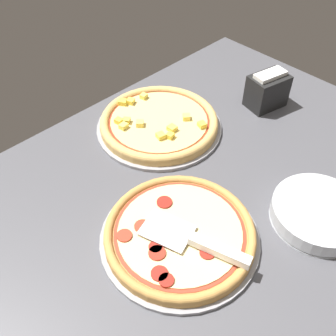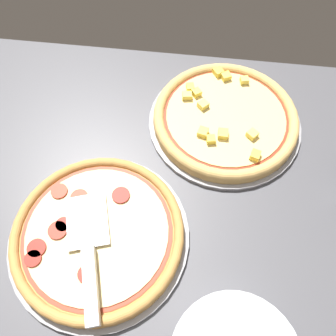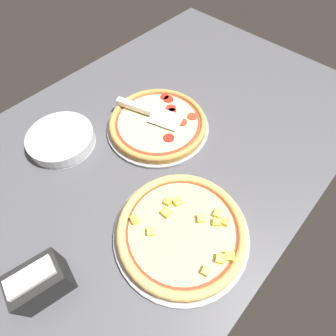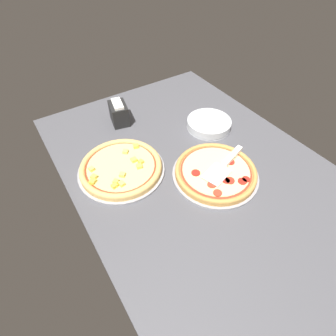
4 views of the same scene
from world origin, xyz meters
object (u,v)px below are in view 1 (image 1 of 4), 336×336
serving_spatula (206,245)px  plate_stack (318,213)px  napkin_holder (267,90)px  pizza_front (180,233)px  pizza_back (159,122)px

serving_spatula → plate_stack: size_ratio=1.14×
serving_spatula → napkin_holder: size_ratio=1.90×
pizza_front → plate_stack: (26.17, -17.86, -0.30)cm
pizza_back → napkin_holder: napkin_holder is taller
pizza_front → serving_spatula: 7.11cm
pizza_front → plate_stack: 31.69cm
plate_stack → serving_spatula: bearing=156.6°
pizza_back → plate_stack: (3.35, -48.43, -0.30)cm
serving_spatula → napkin_holder: 57.90cm
plate_stack → napkin_holder: size_ratio=1.67×
pizza_front → serving_spatula: bearing=-85.2°
plate_stack → pizza_back: bearing=94.0°
plate_stack → napkin_holder: 43.98cm
napkin_holder → plate_stack: bearing=-128.8°
serving_spatula → napkin_holder: bearing=23.5°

